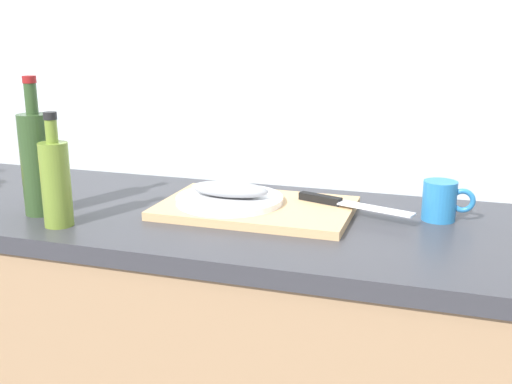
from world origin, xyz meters
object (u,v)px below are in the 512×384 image
at_px(fish_fillet, 230,189).
at_px(wine_bottle, 37,161).
at_px(chef_knife, 340,202).
at_px(cutting_board, 256,208).
at_px(coffee_mug_1, 441,201).
at_px(white_plate, 230,199).
at_px(olive_oil_bottle, 56,181).

distance_m(fish_fillet, wine_bottle, 0.45).
bearing_deg(chef_knife, cutting_board, -148.07).
bearing_deg(fish_fillet, coffee_mug_1, 8.87).
relative_size(cutting_board, white_plate, 1.76).
height_order(cutting_board, wine_bottle, wine_bottle).
xyz_separation_m(chef_knife, coffee_mug_1, (0.23, 0.02, 0.02)).
xyz_separation_m(white_plate, olive_oil_bottle, (-0.32, -0.23, 0.07)).
height_order(olive_oil_bottle, wine_bottle, wine_bottle).
bearing_deg(olive_oil_bottle, cutting_board, 30.96).
relative_size(cutting_board, coffee_mug_1, 3.92).
bearing_deg(wine_bottle, cutting_board, 18.97).
xyz_separation_m(cutting_board, coffee_mug_1, (0.42, 0.07, 0.04)).
distance_m(white_plate, olive_oil_bottle, 0.40).
xyz_separation_m(fish_fillet, wine_bottle, (-0.42, -0.16, 0.07)).
distance_m(cutting_board, olive_oil_bottle, 0.46).
bearing_deg(coffee_mug_1, olive_oil_bottle, -159.47).
bearing_deg(wine_bottle, chef_knife, 17.48).
relative_size(white_plate, olive_oil_bottle, 1.02).
relative_size(chef_knife, olive_oil_bottle, 1.12).
xyz_separation_m(cutting_board, fish_fillet, (-0.07, -0.01, 0.04)).
distance_m(chef_knife, coffee_mug_1, 0.23).
relative_size(white_plate, coffee_mug_1, 2.22).
distance_m(chef_knife, olive_oil_bottle, 0.65).
bearing_deg(white_plate, wine_bottle, -158.98).
bearing_deg(chef_knife, wine_bottle, -144.22).
relative_size(cutting_board, chef_knife, 1.60).
bearing_deg(wine_bottle, white_plate, 21.02).
distance_m(chef_knife, wine_bottle, 0.72).
relative_size(cutting_board, fish_fillet, 2.35).
height_order(cutting_board, chef_knife, chef_knife).
bearing_deg(fish_fillet, cutting_board, 4.82).
bearing_deg(coffee_mug_1, chef_knife, -174.10).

